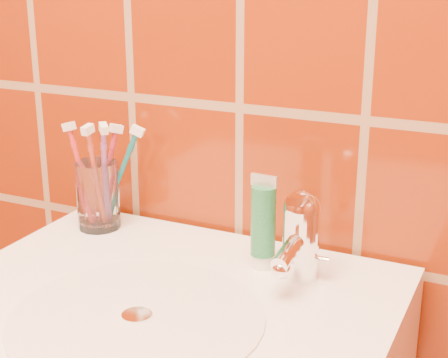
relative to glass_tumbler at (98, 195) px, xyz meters
The scene contains 8 objects.
glass_tumbler is the anchor object (origin of this frame).
toothpaste_tube 0.28m from the glass_tumbler, ahead, with size 0.04×0.03×0.13m.
faucet 0.34m from the glass_tumbler, ahead, with size 0.05×0.11×0.12m.
toothbrush_0 0.03m from the glass_tumbler, 79.29° to the left, with size 0.05×0.06×0.16m, color #A82438, non-canonical shape.
toothbrush_1 0.04m from the glass_tumbler, 56.84° to the right, with size 0.02×0.05×0.18m, color #A63723, non-canonical shape.
toothbrush_2 0.04m from the glass_tumbler, 166.48° to the right, with size 0.07×0.03×0.17m, color #B4262D, non-canonical shape.
toothbrush_3 0.04m from the glass_tumbler, 29.06° to the left, with size 0.09×0.04×0.17m, color #0C6169, non-canonical shape.
toothbrush_4 0.04m from the glass_tumbler, 17.17° to the right, with size 0.05×0.05×0.18m, color #7F408A, non-canonical shape.
Camera 1 is at (0.39, 0.32, 1.26)m, focal length 55.00 mm.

